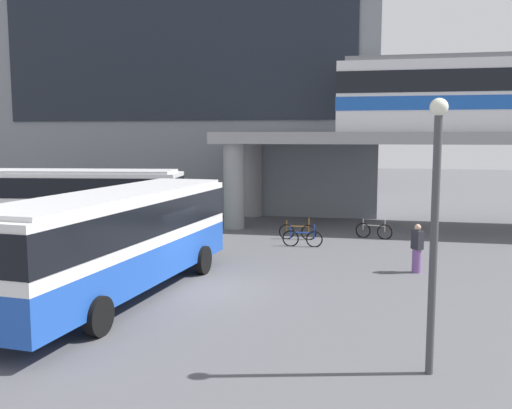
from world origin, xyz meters
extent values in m
plane|color=#515156|center=(0.00, 10.00, 0.00)|extent=(120.00, 120.00, 0.00)
cube|color=slate|center=(-6.67, 24.42, 10.71)|extent=(24.78, 15.55, 21.43)
cube|color=black|center=(-6.67, 16.60, 11.79)|extent=(22.30, 0.10, 12.00)
cylinder|color=gray|center=(-1.67, 11.80, 2.22)|extent=(1.10, 1.10, 4.45)
cylinder|color=gray|center=(-1.67, 16.53, 2.22)|extent=(1.10, 1.10, 4.45)
cube|color=#1E4CB2|center=(-1.87, -1.55, 1.05)|extent=(3.51, 11.18, 1.10)
cube|color=silver|center=(-1.87, -1.55, 2.35)|extent=(3.51, 11.18, 1.50)
cube|color=black|center=(-1.87, -1.55, 2.43)|extent=(3.55, 11.23, 0.96)
cube|color=silver|center=(-1.87, -1.55, 3.16)|extent=(3.34, 10.63, 0.12)
cylinder|color=black|center=(-2.79, 2.07, 0.50)|extent=(0.37, 1.02, 1.00)
cylinder|color=black|center=(-0.30, 1.84, 0.50)|extent=(0.37, 1.02, 1.00)
cylinder|color=black|center=(-3.40, -4.50, 0.50)|extent=(0.37, 1.02, 1.00)
cylinder|color=black|center=(-0.91, -4.73, 0.50)|extent=(0.37, 1.02, 1.00)
cube|color=teal|center=(-9.07, 7.98, 1.05)|extent=(11.24, 3.97, 1.10)
cube|color=white|center=(-9.07, 7.98, 2.35)|extent=(11.24, 3.97, 1.50)
cube|color=black|center=(-9.07, 7.98, 2.43)|extent=(11.28, 4.01, 0.96)
cube|color=silver|center=(-9.07, 7.98, 3.16)|extent=(10.68, 3.77, 0.12)
cylinder|color=black|center=(-12.72, 8.74, 0.50)|extent=(1.03, 0.41, 1.00)
cylinder|color=black|center=(-5.84, 7.16, 0.50)|extent=(1.03, 0.41, 1.00)
cylinder|color=black|center=(-6.18, 9.64, 0.50)|extent=(1.03, 0.41, 1.00)
torus|color=black|center=(2.58, 9.27, 0.34)|extent=(0.74, 0.08, 0.74)
torus|color=black|center=(1.53, 9.24, 0.34)|extent=(0.74, 0.08, 0.74)
cylinder|color=#996626|center=(2.06, 9.26, 0.62)|extent=(1.05, 0.07, 0.05)
cylinder|color=#996626|center=(1.53, 9.24, 0.64)|extent=(0.04, 0.04, 0.55)
cylinder|color=#996626|center=(2.58, 9.27, 0.69)|extent=(0.04, 0.04, 0.65)
torus|color=black|center=(6.09, 10.12, 0.34)|extent=(0.73, 0.25, 0.74)
torus|color=black|center=(5.07, 10.39, 0.34)|extent=(0.73, 0.25, 0.74)
cylinder|color=silver|center=(5.58, 10.26, 0.62)|extent=(1.03, 0.31, 0.05)
cylinder|color=silver|center=(5.07, 10.39, 0.64)|extent=(0.04, 0.04, 0.55)
cylinder|color=silver|center=(6.09, 10.12, 0.69)|extent=(0.04, 0.04, 0.65)
torus|color=black|center=(3.03, 7.56, 0.34)|extent=(0.74, 0.07, 0.74)
torus|color=black|center=(1.98, 7.54, 0.34)|extent=(0.74, 0.07, 0.74)
cylinder|color=#1E3FA5|center=(2.51, 7.55, 0.62)|extent=(1.05, 0.07, 0.05)
cylinder|color=#1E3FA5|center=(1.98, 7.54, 0.64)|extent=(0.04, 0.04, 0.55)
cylinder|color=#1E3FA5|center=(3.03, 7.56, 0.69)|extent=(0.04, 0.04, 0.65)
cylinder|color=#724C8C|center=(7.11, 3.61, 0.42)|extent=(0.32, 0.32, 0.85)
cube|color=#26262D|center=(7.11, 3.61, 1.18)|extent=(0.45, 0.48, 0.67)
sphere|color=tan|center=(7.11, 3.61, 1.64)|extent=(0.23, 0.23, 0.23)
cylinder|color=#3F3F44|center=(6.78, -5.36, 2.63)|extent=(0.16, 0.16, 5.26)
sphere|color=silver|center=(6.78, -5.36, 5.41)|extent=(0.36, 0.36, 0.36)
camera|label=1|loc=(5.61, -17.06, 4.86)|focal=39.95mm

